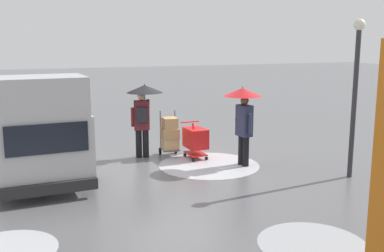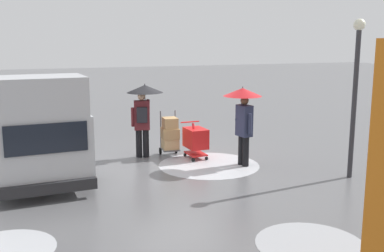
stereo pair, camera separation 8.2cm
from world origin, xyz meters
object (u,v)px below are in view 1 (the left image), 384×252
(shopping_cart_vendor, at_px, (195,139))
(hand_dolly_boxes, at_px, (170,135))
(pedestrian_pink_side, at_px, (243,108))
(pedestrian_black_side, at_px, (143,104))
(street_lamp, at_px, (356,82))
(cargo_van_parked_right, at_px, (37,128))

(shopping_cart_vendor, bearing_deg, hand_dolly_boxes, -40.49)
(pedestrian_pink_side, xyz_separation_m, pedestrian_black_side, (2.26, -1.80, -0.01))
(shopping_cart_vendor, xyz_separation_m, hand_dolly_boxes, (0.60, -0.51, 0.08))
(pedestrian_pink_side, relative_size, street_lamp, 0.56)
(cargo_van_parked_right, relative_size, pedestrian_pink_side, 2.52)
(cargo_van_parked_right, height_order, hand_dolly_boxes, cargo_van_parked_right)
(shopping_cart_vendor, relative_size, street_lamp, 0.27)
(cargo_van_parked_right, xyz_separation_m, pedestrian_black_side, (-2.95, -0.58, 0.39))
(hand_dolly_boxes, xyz_separation_m, street_lamp, (-3.50, 3.61, 1.72))
(cargo_van_parked_right, bearing_deg, hand_dolly_boxes, -173.58)
(street_lamp, bearing_deg, pedestrian_black_side, -41.69)
(street_lamp, bearing_deg, pedestrian_pink_side, -45.07)
(pedestrian_pink_side, bearing_deg, pedestrian_black_side, -38.43)
(hand_dolly_boxes, distance_m, pedestrian_black_side, 1.19)
(shopping_cart_vendor, height_order, street_lamp, street_lamp)
(pedestrian_pink_side, distance_m, pedestrian_black_side, 2.89)
(pedestrian_black_side, relative_size, street_lamp, 0.56)
(shopping_cart_vendor, relative_size, pedestrian_black_side, 0.49)
(shopping_cart_vendor, height_order, pedestrian_pink_side, pedestrian_pink_side)
(cargo_van_parked_right, relative_size, hand_dolly_boxes, 4.12)
(cargo_van_parked_right, bearing_deg, shopping_cart_vendor, 178.68)
(cargo_van_parked_right, bearing_deg, pedestrian_black_side, -168.82)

